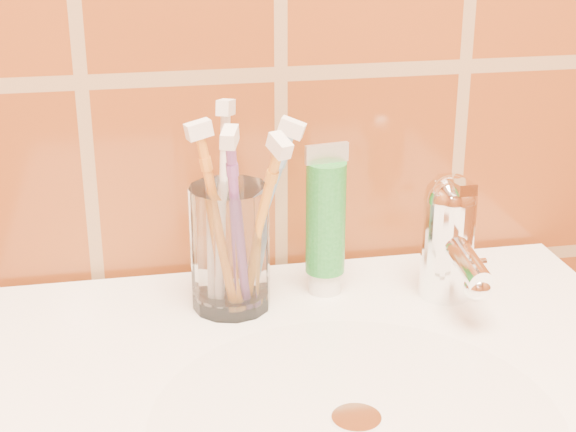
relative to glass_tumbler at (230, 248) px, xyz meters
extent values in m
cylinder|color=silver|center=(0.06, -0.20, -0.06)|extent=(0.30, 0.30, 0.00)
cylinder|color=white|center=(0.06, -0.20, -0.05)|extent=(0.04, 0.04, 0.00)
cylinder|color=white|center=(0.00, 0.00, 0.00)|extent=(0.07, 0.07, 0.11)
cylinder|color=white|center=(0.09, 0.01, -0.05)|extent=(0.03, 0.03, 0.02)
cylinder|color=#1C7727|center=(0.09, 0.01, 0.02)|extent=(0.04, 0.04, 0.11)
cube|color=beige|center=(0.09, 0.01, 0.08)|extent=(0.04, 0.00, 0.02)
cylinder|color=white|center=(0.20, -0.02, -0.01)|extent=(0.05, 0.05, 0.09)
sphere|color=white|center=(0.20, -0.02, 0.04)|extent=(0.05, 0.05, 0.05)
cylinder|color=white|center=(0.20, -0.05, 0.00)|extent=(0.02, 0.09, 0.03)
cube|color=white|center=(0.20, -0.03, 0.06)|extent=(0.02, 0.06, 0.01)
camera|label=1|loc=(-0.09, -0.71, 0.31)|focal=55.00mm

